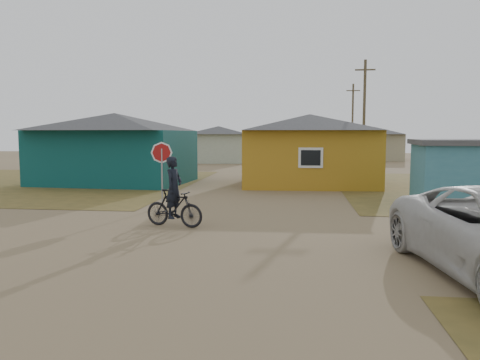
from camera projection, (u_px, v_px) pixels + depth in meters
name	position (u px, v px, depth m)	size (l,w,h in m)	color
ground	(227.00, 239.00, 12.54)	(120.00, 120.00, 0.00)	olive
grass_nw	(22.00, 183.00, 27.08)	(20.00, 18.00, 0.00)	brown
house_teal	(115.00, 147.00, 26.71)	(8.93, 7.08, 4.00)	#0B3C3C
house_yellow	(309.00, 149.00, 25.86)	(7.72, 6.76, 3.90)	#AE7B1A
house_pale_west	(219.00, 144.00, 46.67)	(7.04, 6.15, 3.60)	#AAB299
house_beige_east	(373.00, 143.00, 50.64)	(6.95, 6.05, 3.60)	gray
house_pale_north	(172.00, 142.00, 59.51)	(6.28, 5.81, 3.40)	#AAB299
utility_pole_near	(364.00, 115.00, 33.07)	(1.40, 0.20, 8.00)	brown
utility_pole_far	(352.00, 121.00, 48.75)	(1.40, 0.20, 8.00)	brown
stop_sign	(162.00, 159.00, 17.80)	(0.82, 0.07, 2.52)	gray
cyclist	(174.00, 201.00, 14.14)	(1.96, 0.98, 2.14)	black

